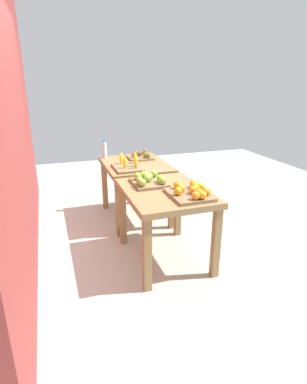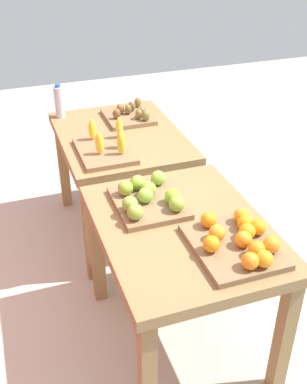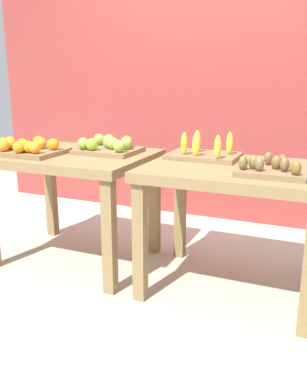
% 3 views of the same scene
% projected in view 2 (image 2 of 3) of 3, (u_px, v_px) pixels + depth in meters
% --- Properties ---
extents(ground_plane, '(8.00, 8.00, 0.00)m').
position_uv_depth(ground_plane, '(147.00, 274.00, 3.16)').
color(ground_plane, '#B0AFA0').
extents(display_table_left, '(1.04, 0.80, 0.77)m').
position_uv_depth(display_table_left, '(182.00, 244.00, 2.37)').
color(display_table_left, olive).
rests_on(display_table_left, ground_plane).
extents(display_table_right, '(1.04, 0.80, 0.77)m').
position_uv_depth(display_table_right, '(120.00, 149.00, 3.27)').
color(display_table_right, olive).
rests_on(display_table_right, ground_plane).
extents(orange_bin, '(0.45, 0.37, 0.11)m').
position_uv_depth(orange_bin, '(238.00, 241.00, 2.13)').
color(orange_bin, olive).
rests_on(orange_bin, display_table_left).
extents(apple_bin, '(0.40, 0.34, 0.11)m').
position_uv_depth(apple_bin, '(148.00, 198.00, 2.43)').
color(apple_bin, olive).
rests_on(apple_bin, display_table_left).
extents(banana_crate, '(0.44, 0.33, 0.17)m').
position_uv_depth(banana_crate, '(106.00, 147.00, 2.95)').
color(banana_crate, olive).
rests_on(banana_crate, display_table_right).
extents(kiwi_bin, '(0.36, 0.32, 0.10)m').
position_uv_depth(kiwi_bin, '(130.00, 115.00, 3.40)').
color(kiwi_bin, olive).
rests_on(kiwi_bin, display_table_right).
extents(water_bottle, '(0.07, 0.07, 0.24)m').
position_uv_depth(water_bottle, '(59.00, 102.00, 3.39)').
color(water_bottle, silver).
rests_on(water_bottle, display_table_right).
extents(watermelon_pile, '(0.67, 0.42, 0.26)m').
position_uv_depth(watermelon_pile, '(125.00, 157.00, 4.31)').
color(watermelon_pile, '#326E36').
rests_on(watermelon_pile, ground_plane).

